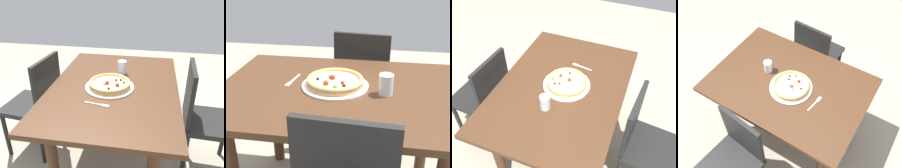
{
  "view_description": "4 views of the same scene",
  "coord_description": "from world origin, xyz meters",
  "views": [
    {
      "loc": [
        1.5,
        0.24,
        1.51
      ],
      "look_at": [
        0.02,
        -0.01,
        0.75
      ],
      "focal_mm": 37.92,
      "sensor_mm": 36.0,
      "label": 1
    },
    {
      "loc": [
        -0.2,
        1.35,
        1.37
      ],
      "look_at": [
        0.02,
        -0.01,
        0.75
      ],
      "focal_mm": 47.5,
      "sensor_mm": 36.0,
      "label": 2
    },
    {
      "loc": [
        -1.24,
        -0.51,
        2.03
      ],
      "look_at": [
        0.02,
        -0.01,
        0.75
      ],
      "focal_mm": 41.04,
      "sensor_mm": 36.0,
      "label": 3
    },
    {
      "loc": [
        0.72,
        -1.14,
        2.41
      ],
      "look_at": [
        0.02,
        -0.01,
        0.75
      ],
      "focal_mm": 42.45,
      "sensor_mm": 36.0,
      "label": 4
    }
  ],
  "objects": [
    {
      "name": "plate",
      "position": [
        0.03,
        -0.03,
        0.73
      ],
      "size": [
        0.35,
        0.35,
        0.01
      ],
      "primitive_type": "cylinder",
      "color": "white",
      "rests_on": "dining_table"
    },
    {
      "name": "fork",
      "position": [
        0.27,
        -0.05,
        0.73
      ],
      "size": [
        0.04,
        0.17,
        0.0
      ],
      "rotation": [
        0.0,
        0.0,
        1.41
      ],
      "color": "silver",
      "rests_on": "dining_table"
    },
    {
      "name": "dining_table",
      "position": [
        0.0,
        0.0,
        0.62
      ],
      "size": [
        1.28,
        0.9,
        0.73
      ],
      "color": "#472B19",
      "rests_on": "ground"
    },
    {
      "name": "drinking_glass",
      "position": [
        -0.22,
        0.03,
        0.78
      ],
      "size": [
        0.07,
        0.07,
        0.1
      ],
      "primitive_type": "cylinder",
      "color": "silver",
      "rests_on": "dining_table"
    },
    {
      "name": "chair_near",
      "position": [
        -0.07,
        -0.66,
        0.48
      ],
      "size": [
        0.44,
        0.44,
        0.88
      ],
      "rotation": [
        0.0,
        0.0,
        3.03
      ],
      "color": "black",
      "rests_on": "ground"
    },
    {
      "name": "pizza",
      "position": [
        0.03,
        -0.03,
        0.76
      ],
      "size": [
        0.3,
        0.3,
        0.05
      ],
      "color": "tan",
      "rests_on": "plate"
    }
  ]
}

